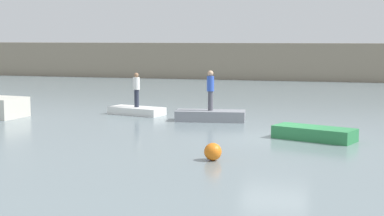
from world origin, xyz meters
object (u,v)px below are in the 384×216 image
Objects in this scene: rowboat_green at (314,133)px; person_blue_shirt at (210,88)px; rowboat_white at (137,111)px; person_white_shirt at (136,88)px; rowboat_grey at (210,116)px; mooring_buoy at (213,152)px.

person_blue_shirt reaches higher than rowboat_green.
person_white_shirt is at bearing -76.69° from rowboat_white.
mooring_buoy reaches higher than rowboat_grey.
rowboat_grey is 1.05× the size of rowboat_green.
person_blue_shirt reaches higher than mooring_buoy.
rowboat_white is 0.87× the size of rowboat_grey.
person_blue_shirt is (-0.00, 0.00, 1.24)m from rowboat_grey.
rowboat_grey is 6.09m from rowboat_green.
rowboat_green is at bearing 59.15° from mooring_buoy.
rowboat_white is 1.61× the size of person_white_shirt.
person_white_shirt is at bearing 170.56° from rowboat_green.
person_blue_shirt is (3.98, -1.20, 1.30)m from rowboat_white.
rowboat_white is 11.25m from mooring_buoy.
rowboat_grey is 5.72× the size of mooring_buoy.
rowboat_grey reaches higher than rowboat_green.
person_blue_shirt is 8.61m from mooring_buoy.
person_blue_shirt reaches higher than rowboat_grey.
rowboat_white is 0.92× the size of rowboat_green.
rowboat_white is 1.11m from person_white_shirt.
person_white_shirt is at bearing 155.01° from rowboat_grey.
rowboat_white is 4.36m from person_blue_shirt.
rowboat_white is 4.98× the size of mooring_buoy.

